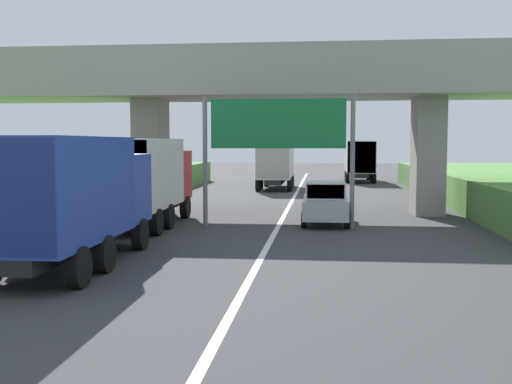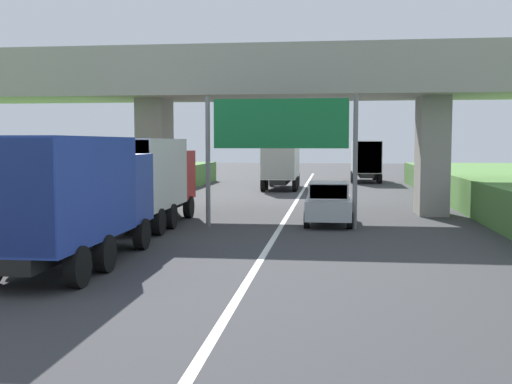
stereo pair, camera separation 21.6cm
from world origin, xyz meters
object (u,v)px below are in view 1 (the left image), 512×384
at_px(truck_blue, 72,194).
at_px(car_silver, 325,203).
at_px(truck_green, 276,162).
at_px(construction_barrel_2, 6,248).
at_px(truck_red, 145,177).
at_px(construction_barrel_3, 73,226).
at_px(overhead_highway_sign, 278,132).
at_px(truck_orange, 359,159).
at_px(construction_barrel_5, 148,201).
at_px(construction_barrel_4, 121,211).

xyz_separation_m(truck_blue, car_silver, (6.65, 9.48, -1.08)).
distance_m(truck_green, car_silver, 19.14).
bearing_deg(construction_barrel_2, truck_green, 79.60).
xyz_separation_m(truck_red, car_silver, (7.05, 1.49, -1.08)).
distance_m(construction_barrel_2, construction_barrel_3, 4.54).
bearing_deg(truck_blue, truck_red, 92.82).
xyz_separation_m(overhead_highway_sign, construction_barrel_2, (-6.74, -8.16, -3.26)).
xyz_separation_m(truck_orange, construction_barrel_2, (-11.51, -37.26, -1.47)).
xyz_separation_m(truck_green, construction_barrel_5, (-5.17, -14.53, -1.47)).
bearing_deg(truck_orange, truck_red, -108.75).
distance_m(truck_red, construction_barrel_5, 6.13).
bearing_deg(truck_red, construction_barrel_2, -101.06).
relative_size(overhead_highway_sign, car_silver, 1.43).
xyz_separation_m(overhead_highway_sign, construction_barrel_3, (-6.74, -3.62, -3.26)).
height_order(overhead_highway_sign, truck_green, overhead_highway_sign).
relative_size(truck_red, construction_barrel_5, 8.11).
bearing_deg(construction_barrel_3, truck_red, 65.16).
distance_m(truck_orange, construction_barrel_3, 34.72).
bearing_deg(truck_red, construction_barrel_4, 139.22).
bearing_deg(car_silver, truck_orange, 84.01).
bearing_deg(overhead_highway_sign, truck_orange, 80.68).
xyz_separation_m(truck_orange, construction_barrel_3, (-11.52, -32.72, -1.47)).
xyz_separation_m(truck_red, construction_barrel_3, (-1.54, -3.34, -1.47)).
bearing_deg(construction_barrel_4, truck_red, -40.78).
distance_m(truck_green, construction_barrel_3, 24.23).
relative_size(truck_blue, truck_red, 1.00).
bearing_deg(construction_barrel_4, truck_orange, 68.02).
height_order(truck_blue, construction_barrel_2, truck_blue).
bearing_deg(truck_red, car_silver, 11.92).
bearing_deg(truck_orange, construction_barrel_5, -115.97).
bearing_deg(car_silver, construction_barrel_3, -150.68).
height_order(car_silver, construction_barrel_4, car_silver).
bearing_deg(overhead_highway_sign, construction_barrel_2, -129.54).
height_order(car_silver, construction_barrel_5, car_silver).
xyz_separation_m(overhead_highway_sign, construction_barrel_5, (-6.73, 5.47, -3.26)).
distance_m(truck_red, construction_barrel_3, 3.96).
distance_m(car_silver, construction_barrel_4, 8.46).
distance_m(truck_green, construction_barrel_2, 28.68).
xyz_separation_m(construction_barrel_4, construction_barrel_5, (-0.14, 4.54, 0.00)).
height_order(truck_green, construction_barrel_5, truck_green).
distance_m(overhead_highway_sign, truck_orange, 29.54).
bearing_deg(truck_red, truck_orange, 71.25).
height_order(overhead_highway_sign, construction_barrel_5, overhead_highway_sign).
relative_size(truck_orange, truck_green, 1.00).
height_order(truck_red, construction_barrel_3, truck_red).
relative_size(truck_green, construction_barrel_5, 8.11).
bearing_deg(truck_red, construction_barrel_5, 104.94).
height_order(truck_red, construction_barrel_2, truck_red).
bearing_deg(truck_orange, overhead_highway_sign, -99.32).
height_order(overhead_highway_sign, truck_red, overhead_highway_sign).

